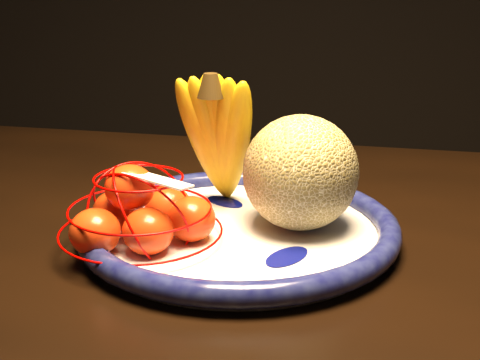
# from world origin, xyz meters

# --- Properties ---
(dining_table) EXTENTS (1.53, 0.99, 0.73)m
(dining_table) POSITION_xyz_m (0.06, -0.08, 0.65)
(dining_table) COLOR black
(dining_table) RESTS_ON ground
(fruit_bowl) EXTENTS (0.37, 0.37, 0.03)m
(fruit_bowl) POSITION_xyz_m (0.20, -0.11, 0.75)
(fruit_bowl) COLOR white
(fruit_bowl) RESTS_ON dining_table
(cantaloupe) EXTENTS (0.13, 0.13, 0.13)m
(cantaloupe) POSITION_xyz_m (0.26, -0.10, 0.81)
(cantaloupe) COLOR olive
(cantaloupe) RESTS_ON fruit_bowl
(banana_bunch) EXTENTS (0.12, 0.12, 0.19)m
(banana_bunch) POSITION_xyz_m (0.16, -0.04, 0.84)
(banana_bunch) COLOR yellow
(banana_bunch) RESTS_ON fruit_bowl
(mandarin_bag) EXTENTS (0.23, 0.23, 0.11)m
(mandarin_bag) POSITION_xyz_m (0.10, -0.16, 0.78)
(mandarin_bag) COLOR #FF3D0B
(mandarin_bag) RESTS_ON fruit_bowl
(price_tag) EXTENTS (0.08, 0.05, 0.01)m
(price_tag) POSITION_xyz_m (0.12, -0.18, 0.82)
(price_tag) COLOR white
(price_tag) RESTS_ON mandarin_bag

